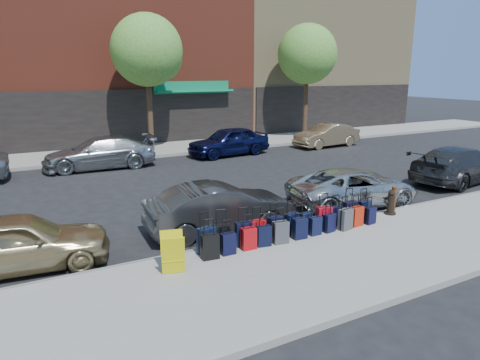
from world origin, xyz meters
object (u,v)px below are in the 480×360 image
tree_right (309,56)px  car_far_1 (100,153)px  car_near_1 (220,208)px  car_far_2 (229,141)px  fire_hydrant (391,203)px  car_near_0 (18,242)px  car_near_2 (353,187)px  tree_center (150,52)px  display_rack (173,253)px  bollard (394,200)px  suitcase_front_5 (291,224)px  car_far_3 (327,135)px  car_near_3 (460,165)px

tree_right → car_far_1: bearing=-168.9°
car_near_1 → car_far_2: (5.35, 10.12, 0.08)m
tree_right → fire_hydrant: (-7.45, -14.29, -4.91)m
car_near_0 → car_near_2: car_near_0 is taller
tree_center → car_near_0: tree_center is taller
car_near_1 → tree_center: bearing=-5.7°
display_rack → car_near_2: (7.19, 2.22, 0.04)m
fire_hydrant → car_far_1: size_ratio=0.15×
car_near_1 → car_near_2: size_ratio=0.93×
fire_hydrant → car_far_2: bearing=109.2°
bollard → car_far_1: car_far_1 is taller
tree_right → bollard: 16.83m
tree_center → car_far_1: bearing=-141.5°
tree_center → suitcase_front_5: (-0.60, -14.25, -4.97)m
tree_right → car_far_3: bearing=-103.2°
suitcase_front_5 → car_far_1: size_ratio=0.19×
display_rack → car_near_0: 3.57m
fire_hydrant → car_near_3: 6.30m
display_rack → car_near_0: (-2.93, 2.03, 0.08)m
car_near_0 → car_near_1: size_ratio=0.94×
car_near_0 → fire_hydrant: bearing=-91.8°
bollard → car_far_3: (6.69, 11.36, 0.10)m
display_rack → car_far_2: bearing=73.5°
suitcase_front_5 → display_rack: size_ratio=1.07×
car_near_0 → car_far_3: 19.58m
suitcase_front_5 → car_far_2: 12.22m
bollard → car_far_3: car_far_3 is taller
tree_right → car_far_1: (-13.94, -2.73, -4.68)m
tree_center → fire_hydrant: bearing=-77.9°
car_near_3 → car_far_2: bearing=22.9°
tree_center → suitcase_front_5: bearing=-92.4°
suitcase_front_5 → car_near_0: (-6.50, 1.39, 0.22)m
car_near_0 → car_far_1: bearing=-13.6°
suitcase_front_5 → car_far_3: size_ratio=0.23×
tree_right → suitcase_front_5: size_ratio=7.68×
display_rack → car_near_3: (13.21, 2.55, 0.15)m
car_near_1 → car_far_2: size_ratio=0.92×
display_rack → car_near_0: size_ratio=0.22×
suitcase_front_5 → display_rack: suitcase_front_5 is taller
tree_right → display_rack: size_ratio=8.26×
car_near_0 → display_rack: bearing=-118.4°
suitcase_front_5 → display_rack: bearing=178.3°
suitcase_front_5 → fire_hydrant: 3.66m
car_far_1 → car_far_3: bearing=92.3°
suitcase_front_5 → car_far_2: bearing=59.4°
bollard → car_far_2: bearing=88.9°
suitcase_front_5 → car_near_0: 6.65m
tree_right → car_near_2: bearing=-120.6°
display_rack → car_near_3: car_near_3 is taller
display_rack → car_far_1: 12.18m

